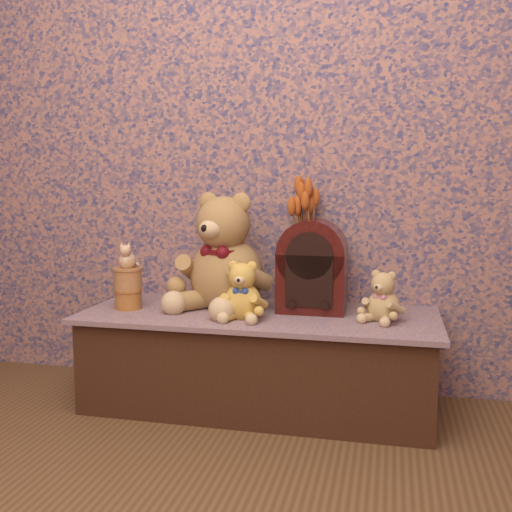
# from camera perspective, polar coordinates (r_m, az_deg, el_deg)

# --- Properties ---
(display_shelf) EXTENTS (1.44, 0.59, 0.39)m
(display_shelf) POSITION_cam_1_polar(r_m,az_deg,el_deg) (2.46, 0.27, -9.98)
(display_shelf) COLOR #3C427C
(display_shelf) RESTS_ON ground
(teddy_large) EXTENTS (0.55, 0.60, 0.52)m
(teddy_large) POSITION_cam_1_polar(r_m,az_deg,el_deg) (2.49, -2.87, 0.96)
(teddy_large) COLOR olive
(teddy_large) RESTS_ON display_shelf
(teddy_medium) EXTENTS (0.20, 0.23, 0.24)m
(teddy_medium) POSITION_cam_1_polar(r_m,az_deg,el_deg) (2.30, -1.28, -3.06)
(teddy_medium) COLOR gold
(teddy_medium) RESTS_ON display_shelf
(teddy_small) EXTENTS (0.23, 0.25, 0.21)m
(teddy_small) POSITION_cam_1_polar(r_m,az_deg,el_deg) (2.31, 12.26, -3.60)
(teddy_small) COLOR tan
(teddy_small) RESTS_ON display_shelf
(cathedral_radio) EXTENTS (0.28, 0.20, 0.38)m
(cathedral_radio) POSITION_cam_1_polar(r_m,az_deg,el_deg) (2.43, 5.49, -0.91)
(cathedral_radio) COLOR #340D09
(cathedral_radio) RESTS_ON display_shelf
(ceramic_vase) EXTENTS (0.14, 0.14, 0.21)m
(ceramic_vase) POSITION_cam_1_polar(r_m,az_deg,el_deg) (2.55, 4.50, -2.41)
(ceramic_vase) COLOR tan
(ceramic_vase) RESTS_ON display_shelf
(dried_stalks) EXTENTS (0.25, 0.25, 0.47)m
(dried_stalks) POSITION_cam_1_polar(r_m,az_deg,el_deg) (2.51, 4.57, 5.25)
(dried_stalks) COLOR #B8501D
(dried_stalks) RESTS_ON ceramic_vase
(biscuit_tin_lower) EXTENTS (0.14, 0.14, 0.08)m
(biscuit_tin_lower) POSITION_cam_1_polar(r_m,az_deg,el_deg) (2.54, -12.25, -4.11)
(biscuit_tin_lower) COLOR gold
(biscuit_tin_lower) RESTS_ON display_shelf
(biscuit_tin_upper) EXTENTS (0.13, 0.13, 0.09)m
(biscuit_tin_upper) POSITION_cam_1_polar(r_m,az_deg,el_deg) (2.52, -12.30, -2.19)
(biscuit_tin_upper) COLOR #DFAD61
(biscuit_tin_upper) RESTS_ON biscuit_tin_lower
(cat_figurine) EXTENTS (0.10, 0.11, 0.11)m
(cat_figurine) POSITION_cam_1_polar(r_m,az_deg,el_deg) (2.51, -12.37, 0.11)
(cat_figurine) COLOR silver
(cat_figurine) RESTS_ON biscuit_tin_upper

